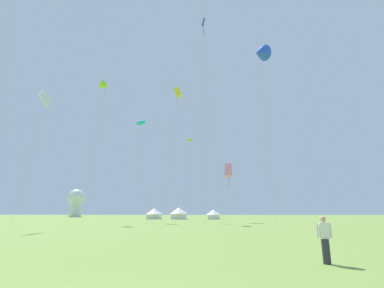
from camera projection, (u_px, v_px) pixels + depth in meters
name	position (u px, v px, depth m)	size (l,w,h in m)	color
kite_blue_diamond	(204.00, 28.00, 50.36)	(2.78, 1.92, 35.70)	blue
kite_pink_box	(228.00, 170.00, 56.89)	(2.22, 2.13, 11.38)	pink
kite_cyan_parafoil	(141.00, 123.00, 62.79)	(3.69, 2.97, 21.59)	#1EB7CC
kite_white_diamond	(45.00, 99.00, 40.01)	(1.34, 3.99, 18.89)	white
kite_lime_parafoil	(189.00, 140.00, 59.65)	(2.04, 2.50, 17.03)	#99DB2D
kite_lime_delta	(105.00, 86.00, 62.34)	(2.62, 3.30, 29.97)	#99DB2D
kite_blue_delta	(260.00, 53.00, 47.25)	(4.02, 3.96, 29.21)	blue
kite_yellow_box	(178.00, 93.00, 62.15)	(3.07, 2.99, 28.45)	yellow
person_spectator	(325.00, 240.00, 10.79)	(0.57, 0.28, 1.73)	#2D2D33
festival_tent_center	(154.00, 213.00, 77.74)	(4.46, 4.46, 2.90)	white
festival_tent_left	(179.00, 213.00, 77.36)	(4.81, 4.81, 3.13)	white
festival_tent_right	(213.00, 214.00, 76.71)	(3.94, 3.94, 2.56)	white
observatory_dome	(76.00, 201.00, 113.84)	(6.40, 6.40, 10.80)	white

